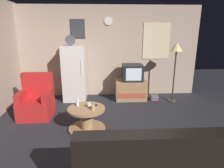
# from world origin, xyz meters

# --- Properties ---
(ground_plane) EXTENTS (12.00, 12.00, 0.00)m
(ground_plane) POSITION_xyz_m (0.00, 0.00, 0.00)
(ground_plane) COLOR #232328
(wall_with_art) EXTENTS (5.20, 0.12, 2.56)m
(wall_with_art) POSITION_xyz_m (0.01, 2.45, 1.28)
(wall_with_art) COLOR tan
(wall_with_art) RESTS_ON ground_plane
(fridge) EXTENTS (0.60, 0.62, 1.77)m
(fridge) POSITION_xyz_m (-0.93, 2.03, 0.75)
(fridge) COLOR silver
(fridge) RESTS_ON ground_plane
(tv_stand) EXTENTS (0.84, 0.53, 0.55)m
(tv_stand) POSITION_xyz_m (0.62, 1.96, 0.27)
(tv_stand) COLOR #9E754C
(tv_stand) RESTS_ON ground_plane
(crt_tv) EXTENTS (0.54, 0.51, 0.44)m
(crt_tv) POSITION_xyz_m (0.65, 1.96, 0.77)
(crt_tv) COLOR black
(crt_tv) RESTS_ON tv_stand
(standing_lamp) EXTENTS (0.32, 0.32, 1.59)m
(standing_lamp) POSITION_xyz_m (1.74, 1.74, 1.36)
(standing_lamp) COLOR #332D28
(standing_lamp) RESTS_ON ground_plane
(coffee_table) EXTENTS (0.72, 0.72, 0.46)m
(coffee_table) POSITION_xyz_m (-0.49, 0.28, 0.23)
(coffee_table) COLOR #9E754C
(coffee_table) RESTS_ON ground_plane
(wine_glass) EXTENTS (0.05, 0.05, 0.15)m
(wine_glass) POSITION_xyz_m (-0.66, 0.40, 0.53)
(wine_glass) COLOR silver
(wine_glass) RESTS_ON coffee_table
(mug_ceramic_white) EXTENTS (0.08, 0.08, 0.09)m
(mug_ceramic_white) POSITION_xyz_m (-0.43, 0.30, 0.50)
(mug_ceramic_white) COLOR silver
(mug_ceramic_white) RESTS_ON coffee_table
(mug_ceramic_tan) EXTENTS (0.08, 0.08, 0.09)m
(mug_ceramic_tan) POSITION_xyz_m (-0.35, 0.18, 0.50)
(mug_ceramic_tan) COLOR tan
(mug_ceramic_tan) RESTS_ON coffee_table
(remote_control) EXTENTS (0.15, 0.11, 0.02)m
(remote_control) POSITION_xyz_m (-0.35, 0.36, 0.47)
(remote_control) COLOR black
(remote_control) RESTS_ON coffee_table
(armchair) EXTENTS (0.68, 0.68, 0.96)m
(armchair) POSITION_xyz_m (-1.66, 0.99, 0.34)
(armchair) COLOR red
(armchair) RESTS_ON ground_plane
(book_stack) EXTENTS (0.22, 0.16, 0.15)m
(book_stack) POSITION_xyz_m (1.27, 1.84, 0.08)
(book_stack) COLOR #8E71A2
(book_stack) RESTS_ON ground_plane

